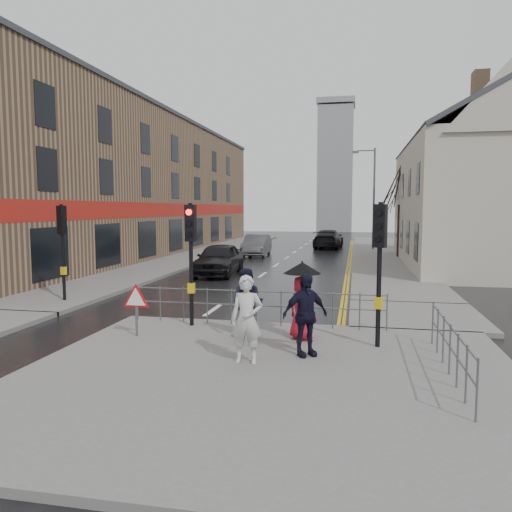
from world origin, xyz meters
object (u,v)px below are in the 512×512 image
at_px(pedestrian_b, 248,303).
at_px(car_mid, 257,245).
at_px(pedestrian_d, 305,315).
at_px(pedestrian_with_umbrella, 302,296).
at_px(car_parked, 219,259).
at_px(pedestrian_a, 247,319).

height_order(pedestrian_b, car_mid, pedestrian_b).
bearing_deg(pedestrian_d, pedestrian_with_umbrella, 65.33).
xyz_separation_m(pedestrian_b, car_mid, (-4.33, 22.88, -0.26)).
relative_size(pedestrian_b, pedestrian_d, 0.96).
bearing_deg(pedestrian_b, pedestrian_d, -30.18).
bearing_deg(pedestrian_d, car_parked, 79.37).
bearing_deg(car_parked, pedestrian_with_umbrella, -66.70).
height_order(pedestrian_a, car_mid, pedestrian_a).
bearing_deg(car_parked, pedestrian_b, -72.34).
bearing_deg(pedestrian_b, car_mid, 109.31).
height_order(pedestrian_a, pedestrian_with_umbrella, pedestrian_with_umbrella).
distance_m(car_parked, car_mid, 10.52).
relative_size(pedestrian_a, pedestrian_with_umbrella, 0.96).
bearing_deg(car_mid, pedestrian_d, -78.50).
xyz_separation_m(pedestrian_a, car_parked, (-4.63, 14.36, -0.26)).
bearing_deg(car_mid, pedestrian_a, -81.44).
distance_m(pedestrian_a, car_parked, 15.09).
distance_m(pedestrian_b, car_parked, 13.05).
relative_size(pedestrian_d, car_parked, 0.38).
bearing_deg(car_mid, pedestrian_with_umbrella, -78.22).
bearing_deg(pedestrian_d, pedestrian_b, 107.58).
bearing_deg(pedestrian_b, pedestrian_a, -69.55).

